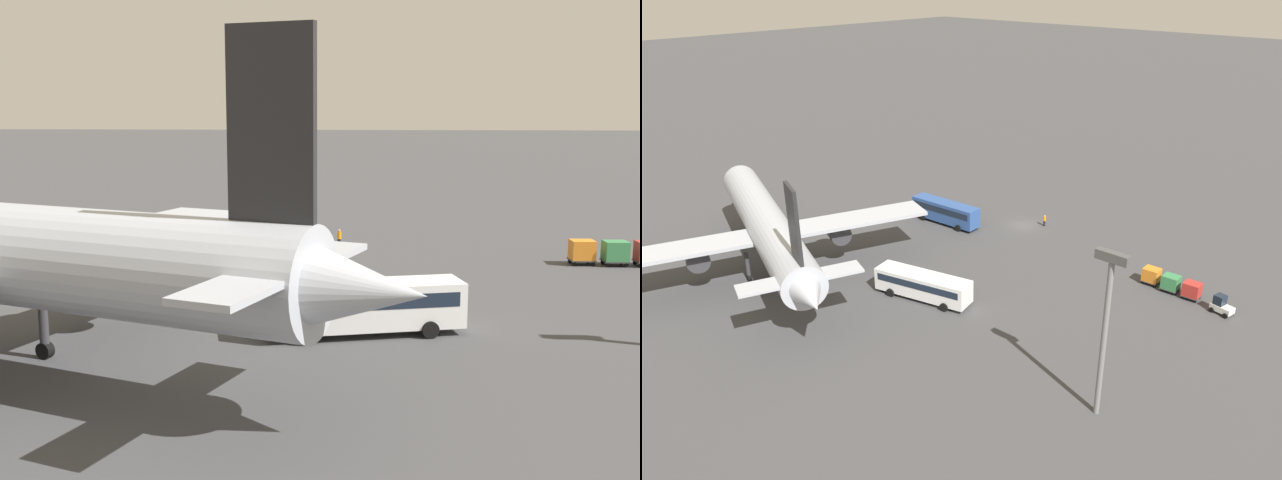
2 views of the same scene
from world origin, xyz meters
The scene contains 10 objects.
ground_plane centered at (0.00, 0.00, 0.00)m, with size 600.00×600.00×0.00m, color #424244.
airplane centered at (14.40, 33.51, 6.18)m, with size 45.03×38.97×16.43m.
shuttle_bus_near centered at (9.23, 7.02, 2.00)m, with size 11.38×3.33×3.35m.
shuttle_bus_far centered at (-4.77, 25.70, 1.86)m, with size 12.04×5.47×3.08m.
baggage_tug centered at (-31.92, 5.88, 0.94)m, with size 2.61×2.03×2.10m.
worker_person centered at (-2.53, -1.98, 0.87)m, with size 0.38×0.38×1.74m.
cargo_cart_red centered at (-28.12, 4.97, 1.19)m, with size 2.04×1.73×2.06m.
cargo_cart_green centered at (-25.50, 4.90, 1.19)m, with size 2.04×1.73×2.06m.
cargo_cart_orange centered at (-22.88, 4.60, 1.19)m, with size 2.04×1.73×2.06m.
light_pole centered at (-30.43, 30.07, 9.60)m, with size 2.80×0.70×15.37m.
Camera 2 is at (-50.83, 70.30, 35.58)m, focal length 35.00 mm.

